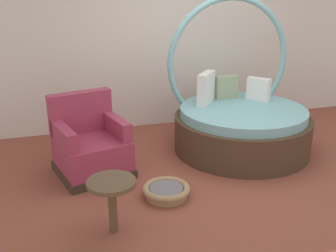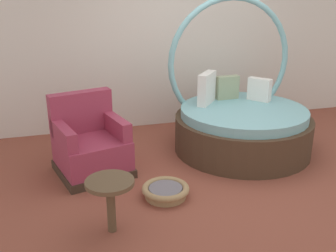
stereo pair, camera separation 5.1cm
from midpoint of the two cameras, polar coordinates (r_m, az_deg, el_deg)
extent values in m
cube|color=brown|center=(4.77, 8.31, -7.04)|extent=(8.00, 8.00, 0.02)
cube|color=silver|center=(6.19, 0.98, 14.65)|extent=(8.00, 0.12, 3.14)
cylinder|color=#473323|center=(5.40, 10.46, -1.00)|extent=(1.83, 1.83, 0.48)
cylinder|color=#7AB7C1|center=(5.30, 10.66, 2.03)|extent=(1.69, 1.69, 0.12)
torus|color=#7AB7C1|center=(5.60, 8.71, 9.25)|extent=(1.82, 0.08, 1.82)
cube|color=white|center=(5.65, 12.88, 5.30)|extent=(0.29, 0.33, 0.32)
cube|color=#93A37F|center=(5.66, 8.28, 5.65)|extent=(0.34, 0.14, 0.33)
cube|color=white|center=(5.36, 5.35, 5.55)|extent=(0.37, 0.41, 0.43)
cube|color=#38281E|center=(4.81, -11.21, -6.24)|extent=(0.97, 0.97, 0.10)
cube|color=#99334C|center=(4.71, -11.38, -3.83)|extent=(0.93, 0.93, 0.34)
cube|color=#99334C|center=(4.85, -13.00, 2.01)|extent=(0.78, 0.35, 0.50)
cube|color=#99334C|center=(4.52, -15.41, -1.37)|extent=(0.29, 0.69, 0.22)
cube|color=#99334C|center=(4.72, -7.98, 0.06)|extent=(0.29, 0.69, 0.22)
cylinder|color=#9E7F56|center=(4.23, -0.59, -9.98)|extent=(0.44, 0.44, 0.06)
torus|color=#9E7F56|center=(4.19, -0.59, -9.21)|extent=(0.51, 0.51, 0.07)
cylinder|color=slate|center=(4.20, -0.59, -9.33)|extent=(0.36, 0.36, 0.05)
cylinder|color=brown|center=(3.63, -8.52, -11.85)|extent=(0.08, 0.08, 0.48)
cylinder|color=brown|center=(3.50, -8.73, -8.22)|extent=(0.44, 0.44, 0.04)
camera|label=1|loc=(0.03, -90.31, -0.11)|focal=41.52mm
camera|label=2|loc=(0.03, 89.69, 0.11)|focal=41.52mm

